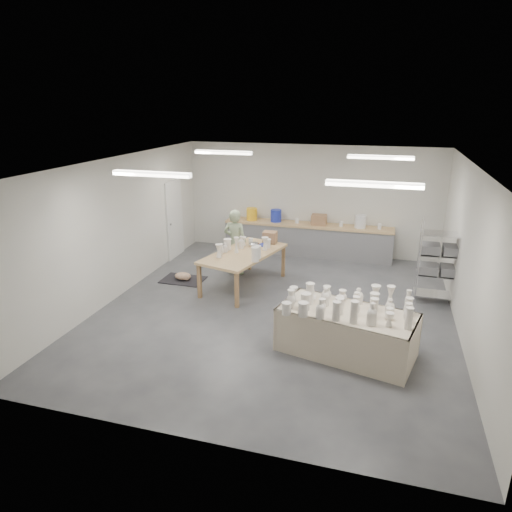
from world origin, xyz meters
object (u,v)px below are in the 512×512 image
(work_table, at_px, (247,251))
(red_stool, at_px, (239,258))
(potter, at_px, (235,242))
(drying_table, at_px, (346,330))

(work_table, xyz_separation_m, red_stool, (-0.50, 0.96, -0.54))
(potter, bearing_deg, red_stool, -85.13)
(drying_table, height_order, work_table, work_table)
(potter, bearing_deg, work_table, 131.01)
(potter, distance_m, red_stool, 0.58)
(drying_table, relative_size, work_table, 1.00)
(work_table, distance_m, red_stool, 1.21)
(drying_table, distance_m, work_table, 3.52)
(work_table, bearing_deg, potter, 140.85)
(red_stool, bearing_deg, drying_table, -48.37)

